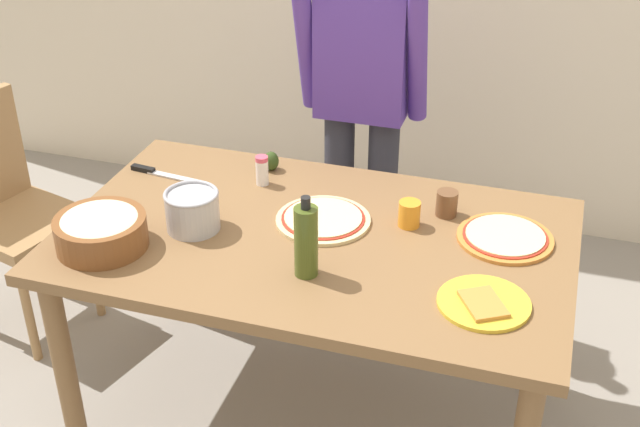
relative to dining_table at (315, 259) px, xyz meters
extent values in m
plane|color=gray|center=(0.00, 0.00, -0.67)|extent=(8.00, 8.00, 0.00)
cube|color=brown|center=(0.00, 0.00, 0.07)|extent=(1.60, 0.96, 0.04)
cylinder|color=brown|center=(-0.72, -0.40, -0.31)|extent=(0.07, 0.07, 0.72)
cylinder|color=brown|center=(-0.72, 0.40, -0.31)|extent=(0.07, 0.07, 0.72)
cylinder|color=brown|center=(0.72, 0.40, -0.31)|extent=(0.07, 0.07, 0.72)
cylinder|color=#2D2D38|center=(-0.14, 0.76, -0.24)|extent=(0.12, 0.12, 0.85)
cylinder|color=#2D2D38|center=(0.04, 0.76, -0.24)|extent=(0.12, 0.12, 0.85)
cube|color=#56389E|center=(-0.05, 0.76, 0.46)|extent=(0.34, 0.20, 0.55)
cylinder|color=#56389E|center=(-0.26, 0.71, 0.46)|extent=(0.07, 0.21, 0.55)
cylinder|color=#56389E|center=(0.16, 0.71, 0.46)|extent=(0.07, 0.21, 0.55)
cube|color=#A37A4C|center=(-1.25, 0.18, -0.19)|extent=(0.49, 0.49, 0.05)
cylinder|color=#A37A4C|center=(-1.13, -0.03, -0.44)|extent=(0.04, 0.04, 0.45)
cylinder|color=#A37A4C|center=(-1.04, 0.30, -0.44)|extent=(0.04, 0.04, 0.45)
cylinder|color=#A37A4C|center=(-1.37, 0.39, -0.44)|extent=(0.04, 0.04, 0.45)
cylinder|color=beige|center=(0.00, 0.08, 0.10)|extent=(0.31, 0.31, 0.01)
cylinder|color=#B22D1E|center=(0.00, 0.08, 0.10)|extent=(0.27, 0.27, 0.00)
cylinder|color=beige|center=(0.00, 0.08, 0.11)|extent=(0.25, 0.25, 0.00)
cylinder|color=#C67A33|center=(0.57, 0.15, 0.10)|extent=(0.30, 0.30, 0.01)
cylinder|color=#B22D1E|center=(0.57, 0.15, 0.10)|extent=(0.26, 0.26, 0.00)
cylinder|color=beige|center=(0.57, 0.15, 0.11)|extent=(0.25, 0.25, 0.00)
cylinder|color=gold|center=(0.55, -0.21, 0.10)|extent=(0.26, 0.26, 0.01)
cube|color=#CC8438|center=(0.55, -0.23, 0.11)|extent=(0.16, 0.17, 0.01)
cylinder|color=brown|center=(-0.60, -0.26, 0.14)|extent=(0.28, 0.28, 0.10)
ellipsoid|color=beige|center=(-0.60, -0.26, 0.18)|extent=(0.25, 0.25, 0.05)
cylinder|color=#47561E|center=(0.04, -0.21, 0.20)|extent=(0.07, 0.07, 0.22)
cylinder|color=black|center=(0.04, -0.21, 0.33)|extent=(0.03, 0.03, 0.04)
cylinder|color=#B7B7BC|center=(-0.38, -0.08, 0.15)|extent=(0.17, 0.17, 0.12)
torus|color=#A5A5AD|center=(-0.38, -0.08, 0.21)|extent=(0.17, 0.17, 0.01)
cylinder|color=orange|center=(0.27, 0.14, 0.13)|extent=(0.07, 0.07, 0.08)
cylinder|color=brown|center=(0.37, 0.25, 0.13)|extent=(0.07, 0.07, 0.08)
cylinder|color=white|center=(-0.28, 0.27, 0.14)|extent=(0.04, 0.04, 0.09)
cylinder|color=#D84C66|center=(-0.28, 0.27, 0.19)|extent=(0.04, 0.04, 0.02)
cube|color=silver|center=(-0.59, 0.21, 0.09)|extent=(0.22, 0.05, 0.01)
cube|color=black|center=(-0.72, 0.23, 0.10)|extent=(0.09, 0.03, 0.02)
ellipsoid|color=#2D4219|center=(-0.29, 0.38, 0.13)|extent=(0.06, 0.06, 0.07)
camera|label=1|loc=(0.68, -2.13, 1.48)|focal=47.05mm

